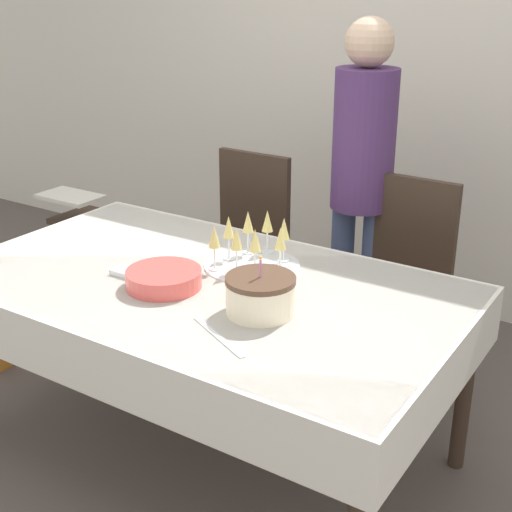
{
  "coord_description": "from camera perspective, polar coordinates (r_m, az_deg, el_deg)",
  "views": [
    {
      "loc": [
        1.44,
        -1.87,
        1.79
      ],
      "look_at": [
        0.19,
        0.06,
        0.87
      ],
      "focal_mm": 50.0,
      "sensor_mm": 36.0,
      "label": 1
    }
  ],
  "objects": [
    {
      "name": "wall_back",
      "position": [
        4.0,
        12.06,
        15.03
      ],
      "size": [
        8.0,
        0.05,
        2.7
      ],
      "color": "silver",
      "rests_on": "ground_plane"
    },
    {
      "name": "cake_knife",
      "position": [
        2.19,
        -3.05,
        -6.45
      ],
      "size": [
        0.28,
        0.15,
        0.0
      ],
      "color": "silver",
      "rests_on": "dining_table"
    },
    {
      "name": "dining_chair_far_left",
      "position": [
        3.53,
        -1.12,
        1.03
      ],
      "size": [
        0.42,
        0.42,
        0.97
      ],
      "color": "#38281E",
      "rests_on": "ground_plane"
    },
    {
      "name": "napkin_pile",
      "position": [
        2.69,
        -7.67,
        -0.95
      ],
      "size": [
        0.15,
        0.15,
        0.01
      ],
      "color": "#E0D166",
      "rests_on": "dining_table"
    },
    {
      "name": "champagne_tray",
      "position": [
        2.68,
        -0.32,
        0.9
      ],
      "size": [
        0.37,
        0.37,
        0.18
      ],
      "color": "silver",
      "rests_on": "dining_table"
    },
    {
      "name": "high_chair",
      "position": [
        3.96,
        -13.51,
        1.91
      ],
      "size": [
        0.33,
        0.35,
        0.71
      ],
      "color": "#38281E",
      "rests_on": "ground_plane"
    },
    {
      "name": "fork_pile",
      "position": [
        2.64,
        -9.89,
        -1.45
      ],
      "size": [
        0.17,
        0.06,
        0.02
      ],
      "color": "silver",
      "rests_on": "dining_table"
    },
    {
      "name": "ground_plane",
      "position": [
        2.96,
        -3.86,
        -15.42
      ],
      "size": [
        12.0,
        12.0,
        0.0
      ],
      "primitive_type": "plane",
      "color": "#564C47"
    },
    {
      "name": "birthday_cake",
      "position": [
        2.31,
        0.36,
        -3.13
      ],
      "size": [
        0.23,
        0.23,
        0.2
      ],
      "color": "beige",
      "rests_on": "dining_table"
    },
    {
      "name": "person_standing",
      "position": [
        3.26,
        8.52,
        7.1
      ],
      "size": [
        0.28,
        0.28,
        1.62
      ],
      "color": "#3F4C72",
      "rests_on": "ground_plane"
    },
    {
      "name": "dining_table",
      "position": [
        2.62,
        -4.21,
        -4.02
      ],
      "size": [
        1.86,
        1.08,
        0.75
      ],
      "color": "silver",
      "rests_on": "ground_plane"
    },
    {
      "name": "plate_stack_main",
      "position": [
        2.54,
        -7.38,
        -1.8
      ],
      "size": [
        0.27,
        0.27,
        0.06
      ],
      "color": "#CC4C47",
      "rests_on": "dining_table"
    },
    {
      "name": "dining_chair_far_right",
      "position": [
        3.17,
        11.33,
        -1.86
      ],
      "size": [
        0.43,
        0.43,
        0.97
      ],
      "color": "#38281E",
      "rests_on": "ground_plane"
    }
  ]
}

